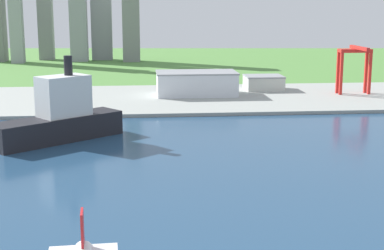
{
  "coord_description": "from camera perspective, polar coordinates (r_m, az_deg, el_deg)",
  "views": [
    {
      "loc": [
        -15.31,
        35.93,
        74.57
      ],
      "look_at": [
        3.93,
        241.45,
        31.64
      ],
      "focal_mm": 54.63,
      "sensor_mm": 36.0,
      "label": 1
    }
  ],
  "objects": [
    {
      "name": "ground_plane",
      "position": [
        274.82,
        -1.96,
        -4.0
      ],
      "size": [
        2400.0,
        2400.0,
        0.0
      ],
      "primitive_type": "plane",
      "color": "#50863C"
    },
    {
      "name": "water_bay",
      "position": [
        217.78,
        -1.01,
        -8.25
      ],
      "size": [
        840.0,
        360.0,
        0.15
      ],
      "primitive_type": "cube",
      "color": "navy",
      "rests_on": "ground"
    },
    {
      "name": "industrial_pier",
      "position": [
        460.21,
        -3.38,
        2.56
      ],
      "size": [
        840.0,
        140.0,
        2.5
      ],
      "primitive_type": "cube",
      "color": "#9A9F98",
      "rests_on": "ground"
    },
    {
      "name": "cargo_ship",
      "position": [
        330.05,
        -12.77,
        0.72
      ],
      "size": [
        70.23,
        61.54,
        46.62
      ],
      "color": "black",
      "rests_on": "water_bay"
    },
    {
      "name": "port_crane_red",
      "position": [
        491.19,
        15.64,
        6.2
      ],
      "size": [
        26.12,
        36.23,
        39.2
      ],
      "color": "red",
      "rests_on": "industrial_pier"
    },
    {
      "name": "warehouse_main",
      "position": [
        471.03,
        0.43,
        4.1
      ],
      "size": [
        64.45,
        36.68,
        18.77
      ],
      "color": "silver",
      "rests_on": "industrial_pier"
    },
    {
      "name": "warehouse_annex",
      "position": [
        504.01,
        7.0,
        4.14
      ],
      "size": [
        31.98,
        27.15,
        12.13
      ],
      "color": "silver",
      "rests_on": "industrial_pier"
    },
    {
      "name": "distant_skyline",
      "position": [
        794.29,
        -12.49,
        10.77
      ],
      "size": [
        193.2,
        60.06,
        152.45
      ],
      "color": "slate",
      "rests_on": "ground"
    }
  ]
}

